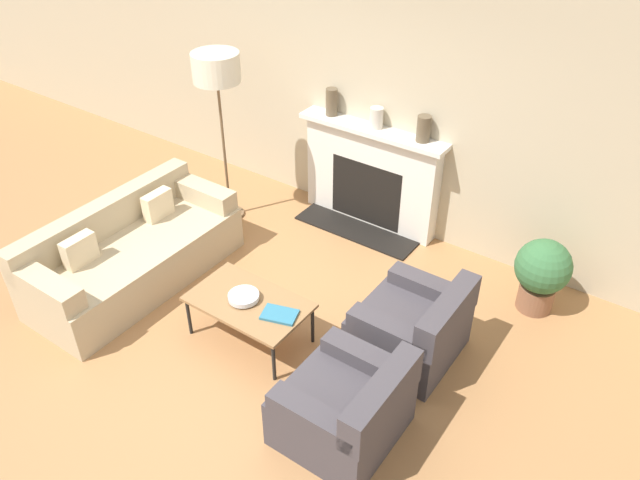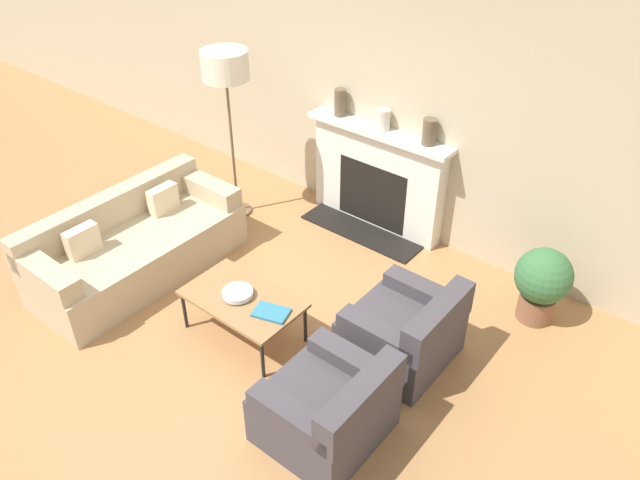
{
  "view_description": "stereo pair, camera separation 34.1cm",
  "coord_description": "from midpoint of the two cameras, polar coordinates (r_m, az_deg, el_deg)",
  "views": [
    {
      "loc": [
        2.97,
        -2.93,
        3.98
      ],
      "look_at": [
        0.11,
        1.16,
        0.45
      ],
      "focal_mm": 35.0,
      "sensor_mm": 36.0,
      "label": 1
    },
    {
      "loc": [
        3.24,
        -2.72,
        3.98
      ],
      "look_at": [
        0.11,
        1.16,
        0.45
      ],
      "focal_mm": 35.0,
      "sensor_mm": 36.0,
      "label": 2
    }
  ],
  "objects": [
    {
      "name": "ground_plane",
      "position": [
        5.79,
        -6.44,
        -8.45
      ],
      "size": [
        18.0,
        18.0,
        0.0
      ],
      "primitive_type": "plane",
      "color": "#A87547"
    },
    {
      "name": "wall_back",
      "position": [
        6.64,
        8.05,
        12.55
      ],
      "size": [
        18.0,
        0.06,
        2.9
      ],
      "color": "#BCAD8E",
      "rests_on": "ground_plane"
    },
    {
      "name": "fireplace",
      "position": [
        6.93,
        6.63,
        5.53
      ],
      "size": [
        1.71,
        0.59,
        1.17
      ],
      "color": "silver",
      "rests_on": "ground_plane"
    },
    {
      "name": "couch",
      "position": [
        6.49,
        -15.08,
        -0.59
      ],
      "size": [
        0.93,
        2.14,
        0.79
      ],
      "rotation": [
        0.0,
        0.0,
        1.57
      ],
      "color": "tan",
      "rests_on": "ground_plane"
    },
    {
      "name": "armchair_near",
      "position": [
        4.79,
        2.86,
        -15.22
      ],
      "size": [
        0.83,
        0.86,
        0.75
      ],
      "rotation": [
        0.0,
        0.0,
        -1.57
      ],
      "color": "#423D42",
      "rests_on": "ground_plane"
    },
    {
      "name": "armchair_far",
      "position": [
        5.41,
        9.55,
        -8.35
      ],
      "size": [
        0.83,
        0.86,
        0.75
      ],
      "rotation": [
        0.0,
        0.0,
        -1.57
      ],
      "color": "#423D42",
      "rests_on": "ground_plane"
    },
    {
      "name": "coffee_table",
      "position": [
        5.5,
        -5.33,
        -5.55
      ],
      "size": [
        1.05,
        0.63,
        0.43
      ],
      "color": "olive",
      "rests_on": "ground_plane"
    },
    {
      "name": "bowl",
      "position": [
        5.47,
        -5.78,
        -4.89
      ],
      "size": [
        0.27,
        0.27,
        0.06
      ],
      "color": "silver",
      "rests_on": "coffee_table"
    },
    {
      "name": "book",
      "position": [
        5.3,
        -2.65,
        -6.68
      ],
      "size": [
        0.34,
        0.28,
        0.02
      ],
      "rotation": [
        0.0,
        0.0,
        0.31
      ],
      "color": "teal",
      "rests_on": "coffee_table"
    },
    {
      "name": "floor_lamp",
      "position": [
        6.67,
        -7.13,
        14.88
      ],
      "size": [
        0.49,
        0.49,
        1.92
      ],
      "color": "brown",
      "rests_on": "ground_plane"
    },
    {
      "name": "mantel_vase_left",
      "position": [
        6.87,
        3.31,
        12.43
      ],
      "size": [
        0.13,
        0.13,
        0.3
      ],
      "color": "brown",
      "rests_on": "fireplace"
    },
    {
      "name": "mantel_vase_center_left",
      "position": [
        6.61,
        7.3,
        10.85
      ],
      "size": [
        0.14,
        0.14,
        0.22
      ],
      "color": "beige",
      "rests_on": "fireplace"
    },
    {
      "name": "mantel_vase_center_right",
      "position": [
        6.36,
        11.5,
        9.64
      ],
      "size": [
        0.14,
        0.14,
        0.27
      ],
      "color": "brown",
      "rests_on": "fireplace"
    },
    {
      "name": "potted_plant",
      "position": [
        6.04,
        21.2,
        -3.57
      ],
      "size": [
        0.52,
        0.52,
        0.75
      ],
      "color": "brown",
      "rests_on": "ground_plane"
    }
  ]
}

